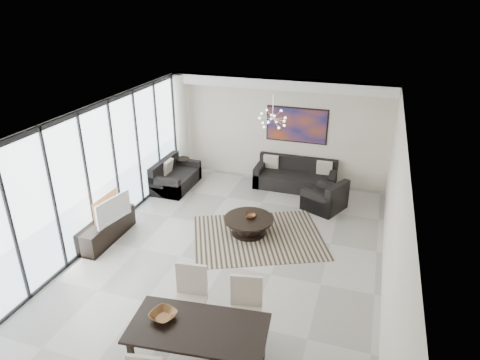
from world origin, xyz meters
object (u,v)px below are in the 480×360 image
at_px(tv_console, 107,229).
at_px(coffee_table, 249,225).
at_px(dining_table, 198,332).
at_px(television, 110,209).
at_px(sofa_main, 295,178).

bearing_deg(tv_console, coffee_table, 22.42).
bearing_deg(dining_table, television, 140.06).
distance_m(coffee_table, tv_console, 3.11).
relative_size(coffee_table, dining_table, 0.55).
relative_size(tv_console, television, 1.68).
bearing_deg(tv_console, dining_table, -38.55).
xyz_separation_m(coffee_table, dining_table, (0.43, -3.82, 0.49)).
relative_size(sofa_main, tv_console, 1.35).
bearing_deg(dining_table, sofa_main, 89.35).
bearing_deg(dining_table, coffee_table, 96.44).
bearing_deg(tv_console, sofa_main, 49.34).
height_order(tv_console, television, television).
distance_m(coffee_table, dining_table, 3.87).
relative_size(coffee_table, sofa_main, 0.51).
bearing_deg(television, dining_table, -119.62).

